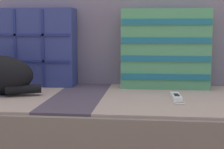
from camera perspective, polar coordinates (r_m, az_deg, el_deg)
couch at (r=1.61m, az=2.85°, el=-9.79°), size 2.14×0.83×0.37m
sofa_backrest at (r=1.88m, az=3.57°, el=5.53°), size 2.10×0.14×0.46m
throw_pillow_quilted at (r=1.84m, az=-12.89°, el=4.43°), size 0.44×0.14×0.40m
throw_pillow_striped at (r=1.74m, az=8.82°, el=4.24°), size 0.43×0.14×0.39m
game_remote_near at (r=1.48m, az=10.66°, el=-3.73°), size 0.05×0.19×0.02m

